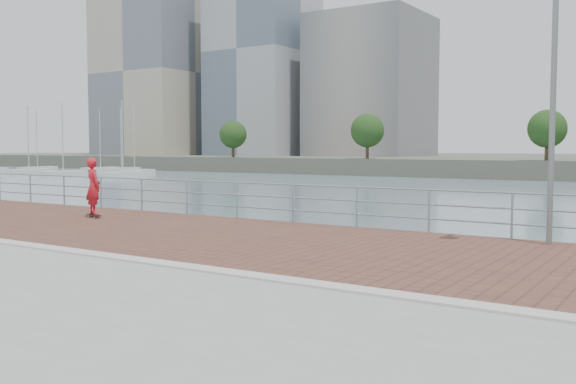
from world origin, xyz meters
The scene contains 7 objects.
brick_lane centered at (0.00, 3.60, 0.01)m, with size 40.00×6.80×0.02m, color brown.
curb centered at (0.00, 0.00, 0.03)m, with size 40.00×0.40×0.06m, color #B7B5AD.
guardrail centered at (0.00, 7.00, 0.69)m, with size 39.06×0.06×1.13m.
street_lamp centered at (4.01, 6.03, 4.60)m, with size 0.47×1.37×6.48m.
skateboard centered at (-8.89, 4.66, 0.09)m, with size 0.77×0.44×0.09m.
skateboarder centered at (-8.89, 4.66, 0.98)m, with size 0.64×0.42×1.75m, color red.
marina centered at (-79.16, 59.47, -1.51)m, with size 34.68×21.84×10.76m.
Camera 1 is at (6.88, -8.54, 2.18)m, focal length 40.00 mm.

